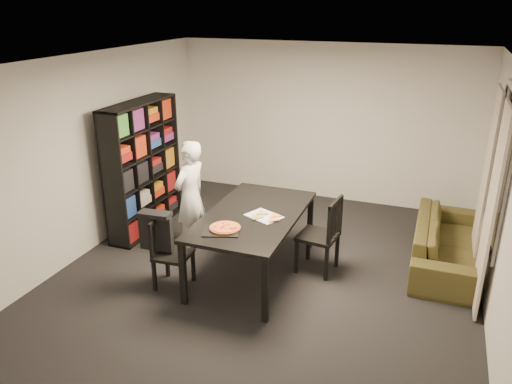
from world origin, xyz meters
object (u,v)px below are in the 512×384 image
at_px(chair_left, 166,248).
at_px(pepperoni_pizza, 225,228).
at_px(baking_tray, 221,231).
at_px(sofa, 446,242).
at_px(chair_right, 325,231).
at_px(bookshelf, 143,167).
at_px(dining_table, 253,219).
at_px(person, 190,197).

distance_m(chair_left, pepperoni_pizza, 0.80).
xyz_separation_m(chair_left, pepperoni_pizza, (0.72, 0.09, 0.34)).
bearing_deg(chair_left, baking_tray, -90.71).
xyz_separation_m(chair_left, sofa, (3.10, 1.73, -0.20)).
bearing_deg(chair_right, bookshelf, -90.34).
height_order(dining_table, sofa, dining_table).
relative_size(chair_right, baking_tray, 2.47).
height_order(bookshelf, baking_tray, bookshelf).
distance_m(baking_tray, sofa, 2.98).
distance_m(chair_right, baking_tray, 1.37).
height_order(chair_right, pepperoni_pizza, chair_right).
bearing_deg(chair_left, chair_right, -64.51).
bearing_deg(baking_tray, dining_table, 74.35).
distance_m(dining_table, person, 1.07).
distance_m(bookshelf, chair_left, 1.80).
relative_size(dining_table, baking_tray, 4.83).
distance_m(chair_left, baking_tray, 0.76).
bearing_deg(bookshelf, baking_tray, -35.36).
bearing_deg(chair_right, chair_left, -52.96).
height_order(person, baking_tray, person).
height_order(dining_table, chair_right, chair_right).
distance_m(chair_right, person, 1.85).
bearing_deg(chair_left, sofa, -65.32).
height_order(chair_left, pepperoni_pizza, chair_left).
height_order(bookshelf, sofa, bookshelf).
distance_m(bookshelf, dining_table, 2.11).
height_order(baking_tray, pepperoni_pizza, pepperoni_pizza).
bearing_deg(dining_table, baking_tray, -105.65).
distance_m(pepperoni_pizza, sofa, 2.94).
bearing_deg(chair_right, pepperoni_pizza, -40.37).
relative_size(chair_right, pepperoni_pizza, 2.82).
relative_size(chair_right, person, 0.65).
bearing_deg(chair_right, person, -82.33).
xyz_separation_m(bookshelf, baking_tray, (1.81, -1.29, -0.14)).
bearing_deg(bookshelf, person, -21.82).
bearing_deg(person, chair_left, 21.82).
height_order(person, pepperoni_pizza, person).
bearing_deg(pepperoni_pizza, sofa, 34.56).
xyz_separation_m(chair_right, baking_tray, (-0.98, -0.92, 0.25)).
bearing_deg(person, chair_right, 102.72).
bearing_deg(bookshelf, sofa, 5.39).
bearing_deg(chair_left, dining_table, -58.27).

